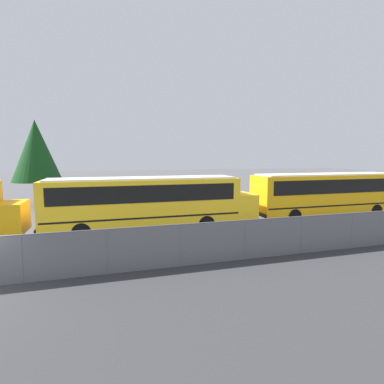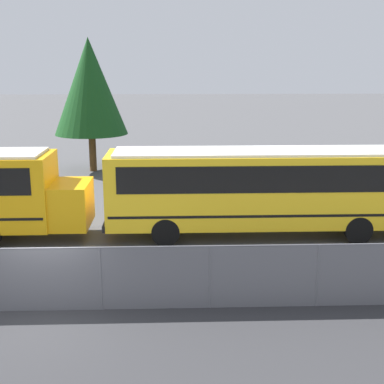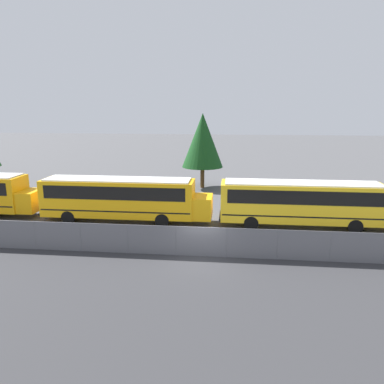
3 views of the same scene
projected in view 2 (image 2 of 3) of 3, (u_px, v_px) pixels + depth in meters
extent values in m
plane|color=#4C4C4F|center=(48.00, 310.00, 14.87)|extent=(200.00, 200.00, 0.00)
cube|color=#9EA0A5|center=(46.00, 280.00, 14.65)|extent=(123.32, 0.03, 1.83)
cube|color=slate|center=(46.00, 280.00, 14.64)|extent=(123.32, 0.01, 1.83)
cylinder|color=slate|center=(44.00, 248.00, 14.43)|extent=(123.32, 0.05, 0.05)
cylinder|color=slate|center=(101.00, 279.00, 14.70)|extent=(0.07, 0.07, 1.83)
cylinder|color=slate|center=(210.00, 277.00, 14.81)|extent=(0.07, 0.07, 1.83)
cylinder|color=slate|center=(317.00, 276.00, 14.92)|extent=(0.07, 0.07, 1.83)
cube|color=#EDA80F|center=(72.00, 204.00, 20.69)|extent=(1.41, 2.34, 1.68)
cylinder|color=black|center=(6.00, 217.00, 21.90)|extent=(1.06, 0.28, 1.06)
cube|color=yellow|center=(259.00, 188.00, 20.87)|extent=(11.78, 2.54, 2.80)
cube|color=black|center=(259.00, 173.00, 20.72)|extent=(10.83, 2.58, 1.01)
cube|color=black|center=(258.00, 207.00, 21.05)|extent=(11.54, 2.57, 0.10)
cube|color=black|center=(107.00, 220.00, 20.95)|extent=(0.12, 2.54, 0.24)
cube|color=silver|center=(260.00, 151.00, 20.52)|extent=(11.19, 2.29, 0.10)
cylinder|color=black|center=(340.00, 213.00, 22.45)|extent=(1.06, 0.28, 1.06)
cylinder|color=black|center=(358.00, 230.00, 20.21)|extent=(1.06, 0.28, 1.06)
cylinder|color=black|center=(166.00, 215.00, 22.19)|extent=(1.06, 0.28, 1.06)
cylinder|color=black|center=(166.00, 232.00, 19.95)|extent=(1.06, 0.28, 1.06)
cylinder|color=#51381E|center=(93.00, 153.00, 33.48)|extent=(0.44, 0.44, 2.34)
cone|color=#144219|center=(90.00, 86.00, 32.51)|extent=(4.48, 4.48, 5.82)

